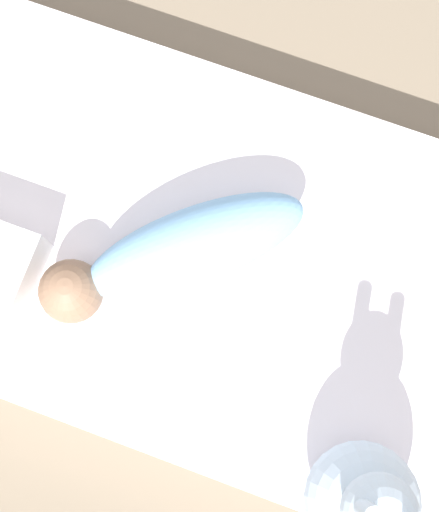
% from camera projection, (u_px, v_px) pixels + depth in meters
% --- Properties ---
extents(ground_plane, '(12.00, 12.00, 0.00)m').
position_uv_depth(ground_plane, '(240.00, 280.00, 1.65)').
color(ground_plane, '#7A6B56').
extents(bed_mattress, '(1.57, 0.84, 0.15)m').
position_uv_depth(bed_mattress, '(241.00, 275.00, 1.57)').
color(bed_mattress, white).
rests_on(bed_mattress, ground_plane).
extents(swaddled_baby, '(0.49, 0.45, 0.16)m').
position_uv_depth(swaddled_baby, '(176.00, 252.00, 1.43)').
color(swaddled_baby, '#7FB7E5').
rests_on(swaddled_baby, bed_mattress).
extents(bunny_plush, '(0.21, 0.21, 0.38)m').
position_uv_depth(bunny_plush, '(365.00, 502.00, 1.28)').
color(bunny_plush, silver).
rests_on(bunny_plush, bed_mattress).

